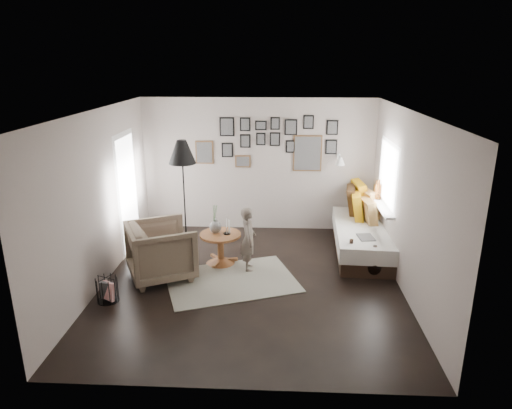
{
  "coord_description": "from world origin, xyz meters",
  "views": [
    {
      "loc": [
        0.39,
        -6.32,
        3.28
      ],
      "look_at": [
        0.05,
        0.5,
        1.1
      ],
      "focal_mm": 32.0,
      "sensor_mm": 36.0,
      "label": 1
    }
  ],
  "objects_px": {
    "magazine_basket": "(107,289)",
    "demijohn_small": "(374,264)",
    "armchair": "(161,251)",
    "child": "(248,239)",
    "pedestal_table": "(221,250)",
    "vase": "(215,225)",
    "floor_lamp": "(182,156)",
    "demijohn_large": "(350,259)",
    "daybed": "(362,232)"
  },
  "relations": [
    {
      "from": "pedestal_table",
      "to": "demijohn_large",
      "type": "relative_size",
      "value": 1.21
    },
    {
      "from": "armchair",
      "to": "demijohn_small",
      "type": "bearing_deg",
      "value": -112.6
    },
    {
      "from": "daybed",
      "to": "child",
      "type": "height_order",
      "value": "daybed"
    },
    {
      "from": "demijohn_large",
      "to": "demijohn_small",
      "type": "distance_m",
      "value": 0.37
    },
    {
      "from": "vase",
      "to": "magazine_basket",
      "type": "distance_m",
      "value": 1.98
    },
    {
      "from": "vase",
      "to": "daybed",
      "type": "height_order",
      "value": "daybed"
    },
    {
      "from": "floor_lamp",
      "to": "demijohn_large",
      "type": "height_order",
      "value": "floor_lamp"
    },
    {
      "from": "floor_lamp",
      "to": "magazine_basket",
      "type": "height_order",
      "value": "floor_lamp"
    },
    {
      "from": "pedestal_table",
      "to": "demijohn_small",
      "type": "height_order",
      "value": "pedestal_table"
    },
    {
      "from": "daybed",
      "to": "armchair",
      "type": "bearing_deg",
      "value": -156.16
    },
    {
      "from": "magazine_basket",
      "to": "demijohn_small",
      "type": "xyz_separation_m",
      "value": [
        3.92,
        0.99,
        0.01
      ]
    },
    {
      "from": "demijohn_large",
      "to": "child",
      "type": "distance_m",
      "value": 1.67
    },
    {
      "from": "armchair",
      "to": "magazine_basket",
      "type": "distance_m",
      "value": 1.02
    },
    {
      "from": "armchair",
      "to": "floor_lamp",
      "type": "distance_m",
      "value": 1.67
    },
    {
      "from": "vase",
      "to": "daybed",
      "type": "bearing_deg",
      "value": 15.06
    },
    {
      "from": "pedestal_table",
      "to": "daybed",
      "type": "height_order",
      "value": "daybed"
    },
    {
      "from": "floor_lamp",
      "to": "child",
      "type": "relative_size",
      "value": 1.88
    },
    {
      "from": "armchair",
      "to": "demijohn_large",
      "type": "distance_m",
      "value": 3.0
    },
    {
      "from": "armchair",
      "to": "demijohn_small",
      "type": "xyz_separation_m",
      "value": [
        3.32,
        0.21,
        -0.25
      ]
    },
    {
      "from": "daybed",
      "to": "demijohn_small",
      "type": "distance_m",
      "value": 1.04
    },
    {
      "from": "vase",
      "to": "demijohn_small",
      "type": "height_order",
      "value": "vase"
    },
    {
      "from": "magazine_basket",
      "to": "demijohn_small",
      "type": "bearing_deg",
      "value": 14.2
    },
    {
      "from": "floor_lamp",
      "to": "magazine_basket",
      "type": "relative_size",
      "value": 5.29
    },
    {
      "from": "vase",
      "to": "child",
      "type": "height_order",
      "value": "child"
    },
    {
      "from": "magazine_basket",
      "to": "child",
      "type": "bearing_deg",
      "value": 30.27
    },
    {
      "from": "child",
      "to": "pedestal_table",
      "type": "bearing_deg",
      "value": 60.4
    },
    {
      "from": "armchair",
      "to": "child",
      "type": "bearing_deg",
      "value": -101.86
    },
    {
      "from": "daybed",
      "to": "child",
      "type": "xyz_separation_m",
      "value": [
        -1.96,
        -0.89,
        0.19
      ]
    },
    {
      "from": "demijohn_large",
      "to": "demijohn_small",
      "type": "xyz_separation_m",
      "value": [
        0.35,
        -0.12,
        -0.02
      ]
    },
    {
      "from": "vase",
      "to": "demijohn_small",
      "type": "distance_m",
      "value": 2.62
    },
    {
      "from": "magazine_basket",
      "to": "demijohn_large",
      "type": "relative_size",
      "value": 0.67
    },
    {
      "from": "pedestal_table",
      "to": "demijohn_large",
      "type": "distance_m",
      "value": 2.13
    },
    {
      "from": "demijohn_small",
      "to": "child",
      "type": "distance_m",
      "value": 2.02
    },
    {
      "from": "pedestal_table",
      "to": "vase",
      "type": "distance_m",
      "value": 0.44
    },
    {
      "from": "pedestal_table",
      "to": "floor_lamp",
      "type": "height_order",
      "value": "floor_lamp"
    },
    {
      "from": "floor_lamp",
      "to": "demijohn_small",
      "type": "relative_size",
      "value": 3.91
    },
    {
      "from": "vase",
      "to": "demijohn_small",
      "type": "relative_size",
      "value": 0.95
    },
    {
      "from": "floor_lamp",
      "to": "magazine_basket",
      "type": "distance_m",
      "value": 2.52
    },
    {
      "from": "pedestal_table",
      "to": "child",
      "type": "relative_size",
      "value": 0.64
    },
    {
      "from": "demijohn_small",
      "to": "floor_lamp",
      "type": "bearing_deg",
      "value": 164.85
    },
    {
      "from": "floor_lamp",
      "to": "child",
      "type": "distance_m",
      "value": 1.81
    },
    {
      "from": "magazine_basket",
      "to": "demijohn_large",
      "type": "bearing_deg",
      "value": 17.3
    },
    {
      "from": "armchair",
      "to": "child",
      "type": "xyz_separation_m",
      "value": [
        1.34,
        0.34,
        0.09
      ]
    },
    {
      "from": "vase",
      "to": "magazine_basket",
      "type": "xyz_separation_m",
      "value": [
        -1.37,
        -1.34,
        -0.51
      ]
    },
    {
      "from": "pedestal_table",
      "to": "child",
      "type": "xyz_separation_m",
      "value": [
        0.48,
        -0.19,
        0.28
      ]
    },
    {
      "from": "pedestal_table",
      "to": "magazine_basket",
      "type": "distance_m",
      "value": 1.96
    },
    {
      "from": "pedestal_table",
      "to": "vase",
      "type": "bearing_deg",
      "value": 165.96
    },
    {
      "from": "pedestal_table",
      "to": "demijohn_large",
      "type": "height_order",
      "value": "demijohn_large"
    },
    {
      "from": "magazine_basket",
      "to": "demijohn_large",
      "type": "height_order",
      "value": "demijohn_large"
    },
    {
      "from": "armchair",
      "to": "child",
      "type": "distance_m",
      "value": 1.38
    }
  ]
}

